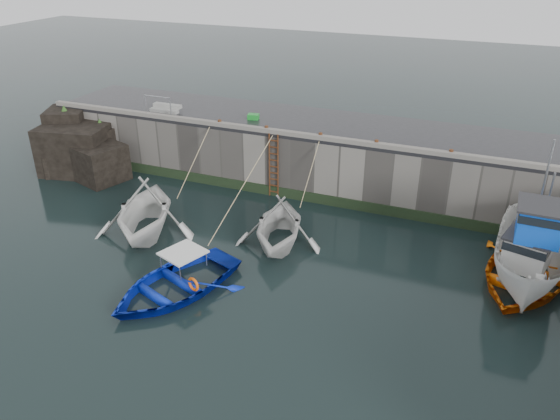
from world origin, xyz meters
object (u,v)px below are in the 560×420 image
at_px(boat_near_blue, 175,290).
at_px(bollard_a, 220,123).
at_px(boat_near_blacktrim, 279,243).
at_px(boat_far_orange, 526,271).
at_px(bollard_c, 320,136).
at_px(bollard_e, 451,153).
at_px(fish_crate, 253,117).
at_px(bollard_b, 266,129).
at_px(boat_far_white, 530,257).
at_px(boat_near_white, 147,232).
at_px(ladder, 274,166).
at_px(bollard_d, 376,143).

relative_size(boat_near_blue, bollard_a, 18.71).
bearing_deg(bollard_a, boat_near_blacktrim, -42.09).
relative_size(boat_far_orange, bollard_c, 24.77).
distance_m(boat_near_blue, bollard_e, 12.67).
distance_m(fish_crate, bollard_e, 10.01).
height_order(bollard_a, bollard_b, same).
bearing_deg(bollard_c, bollard_b, 180.00).
bearing_deg(bollard_a, boat_far_orange, -13.84).
relative_size(boat_near_blue, fish_crate, 9.55).
distance_m(bollard_a, bollard_e, 11.00).
height_order(boat_far_orange, bollard_e, boat_far_orange).
relative_size(boat_near_blue, boat_far_white, 0.81).
bearing_deg(boat_far_white, boat_near_white, -170.74).
xyz_separation_m(boat_near_white, boat_far_white, (15.17, 2.11, 1.05)).
xyz_separation_m(ladder, boat_far_white, (11.50, -3.35, -0.54)).
distance_m(boat_far_white, boat_far_orange, 0.66).
distance_m(boat_near_white, bollard_a, 6.70).
relative_size(boat_far_white, bollard_a, 23.22).
distance_m(ladder, boat_far_orange, 11.99).
height_order(boat_far_white, bollard_e, boat_far_white).
relative_size(fish_crate, bollard_b, 1.96).
relative_size(boat_near_blacktrim, bollard_a, 16.01).
distance_m(boat_near_blue, fish_crate, 11.23).
height_order(bollard_c, bollard_e, same).
xyz_separation_m(ladder, bollard_a, (-3.00, 0.34, 1.71)).
bearing_deg(boat_far_white, boat_far_orange, 97.75).
distance_m(boat_far_orange, bollard_e, 5.77).
distance_m(boat_far_white, bollard_e, 5.56).
distance_m(boat_near_white, bollard_d, 10.78).
xyz_separation_m(boat_near_white, boat_far_orange, (15.16, 2.23, 0.40)).
xyz_separation_m(boat_near_white, bollard_a, (0.67, 5.80, 3.30)).
distance_m(fish_crate, bollard_c, 4.37).
bearing_deg(ladder, boat_near_blue, -91.38).
height_order(boat_far_white, bollard_a, boat_far_white).
height_order(boat_near_blacktrim, bollard_d, bollard_d).
relative_size(bollard_c, bollard_d, 1.00).
relative_size(boat_near_blacktrim, bollard_e, 16.01).
bearing_deg(fish_crate, boat_far_orange, -31.85).
height_order(ladder, boat_near_white, ladder).
distance_m(boat_near_white, fish_crate, 8.23).
height_order(ladder, bollard_a, bollard_a).
height_order(boat_near_white, boat_far_white, boat_far_white).
bearing_deg(boat_far_white, boat_near_blue, -153.96).
distance_m(boat_near_blue, bollard_b, 9.66).
relative_size(boat_near_white, fish_crate, 9.51).
height_order(boat_near_blacktrim, bollard_a, bollard_a).
height_order(fish_crate, bollard_b, bollard_b).
xyz_separation_m(fish_crate, bollard_c, (4.09, -1.53, 0.01)).
bearing_deg(bollard_d, boat_near_blacktrim, -121.96).
height_order(boat_far_orange, bollard_b, boat_far_orange).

